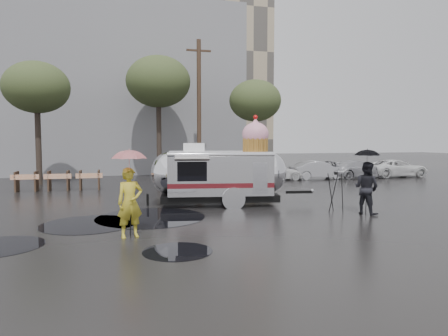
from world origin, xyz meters
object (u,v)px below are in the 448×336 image
object	(u,v)px
airstream_trailer	(221,173)
tripod	(335,188)
person_right	(366,188)
person_left	(130,203)

from	to	relation	value
airstream_trailer	tripod	xyz separation A→B (m)	(3.54, -2.60, -0.44)
tripod	person_right	bearing A→B (deg)	-24.92
airstream_trailer	person_right	bearing A→B (deg)	-28.46
tripod	airstream_trailer	bearing A→B (deg)	160.61
person_left	tripod	bearing A→B (deg)	1.62
airstream_trailer	person_right	distance (m)	5.44
person_left	person_right	bearing A→B (deg)	-4.65
person_left	tripod	world-z (taller)	person_left
person_right	tripod	world-z (taller)	person_right
person_left	person_right	world-z (taller)	person_left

